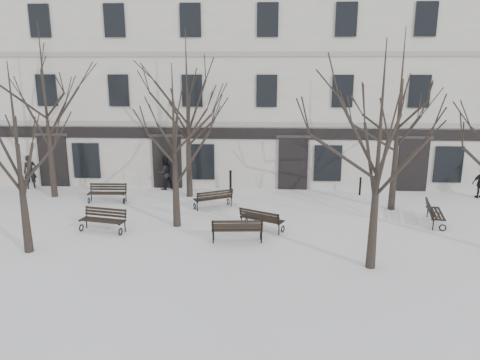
# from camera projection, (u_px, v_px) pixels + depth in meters

# --- Properties ---
(ground) EXTENTS (100.00, 100.00, 0.00)m
(ground) POSITION_uv_depth(u_px,v_px,m) (215.00, 240.00, 18.60)
(ground) COLOR white
(ground) RESTS_ON ground
(building) EXTENTS (40.40, 10.20, 11.40)m
(building) POSITION_uv_depth(u_px,v_px,m) (235.00, 84.00, 29.80)
(building) COLOR beige
(building) RESTS_ON ground
(tree_0) EXTENTS (4.84, 4.84, 6.92)m
(tree_0) POSITION_uv_depth(u_px,v_px,m) (16.00, 137.00, 16.43)
(tree_0) COLOR black
(tree_0) RESTS_ON ground
(tree_1) EXTENTS (4.80, 4.80, 6.86)m
(tree_1) POSITION_uv_depth(u_px,v_px,m) (174.00, 127.00, 19.18)
(tree_1) COLOR black
(tree_1) RESTS_ON ground
(tree_2) EXTENTS (5.33, 5.33, 7.62)m
(tree_2) POSITION_uv_depth(u_px,v_px,m) (380.00, 130.00, 14.98)
(tree_2) COLOR black
(tree_2) RESTS_ON ground
(tree_4) EXTENTS (6.21, 6.21, 8.88)m
(tree_4) POSITION_uv_depth(u_px,v_px,m) (44.00, 90.00, 23.32)
(tree_4) COLOR black
(tree_4) RESTS_ON ground
(tree_5) EXTENTS (5.94, 5.94, 8.48)m
(tree_5) POSITION_uv_depth(u_px,v_px,m) (187.00, 95.00, 23.41)
(tree_5) COLOR black
(tree_5) RESTS_ON ground
(tree_6) EXTENTS (5.90, 5.90, 8.42)m
(tree_6) POSITION_uv_depth(u_px,v_px,m) (400.00, 99.00, 21.24)
(tree_6) COLOR black
(tree_6) RESTS_ON ground
(bench_0) EXTENTS (2.01, 1.07, 0.97)m
(bench_0) POSITION_uv_depth(u_px,v_px,m) (103.00, 219.00, 19.48)
(bench_0) COLOR black
(bench_0) RESTS_ON ground
(bench_1) EXTENTS (2.04, 0.87, 1.00)m
(bench_1) POSITION_uv_depth(u_px,v_px,m) (237.00, 229.00, 18.27)
(bench_1) COLOR black
(bench_1) RESTS_ON ground
(bench_2) EXTENTS (1.94, 1.46, 0.94)m
(bench_2) POSITION_uv_depth(u_px,v_px,m) (261.00, 219.00, 19.57)
(bench_2) COLOR black
(bench_2) RESTS_ON ground
(bench_3) EXTENTS (1.89, 0.74, 0.94)m
(bench_3) POSITION_uv_depth(u_px,v_px,m) (108.00, 192.00, 23.56)
(bench_3) COLOR black
(bench_3) RESTS_ON ground
(bench_4) EXTENTS (1.93, 1.44, 0.94)m
(bench_4) POSITION_uv_depth(u_px,v_px,m) (214.00, 198.00, 22.59)
(bench_4) COLOR black
(bench_4) RESTS_ON ground
(bench_5) EXTENTS (1.04, 1.99, 0.96)m
(bench_5) POSITION_uv_depth(u_px,v_px,m) (434.00, 212.00, 20.38)
(bench_5) COLOR black
(bench_5) RESTS_ON ground
(bollard_a) EXTENTS (0.16, 0.16, 1.21)m
(bollard_a) POSITION_uv_depth(u_px,v_px,m) (231.00, 180.00, 25.42)
(bollard_a) COLOR black
(bollard_a) RESTS_ON ground
(bollard_b) EXTENTS (0.13, 0.13, 0.99)m
(bollard_b) POSITION_uv_depth(u_px,v_px,m) (360.00, 185.00, 24.80)
(bollard_b) COLOR black
(bollard_b) RESTS_ON ground
(pedestrian_a) EXTENTS (0.82, 0.75, 1.89)m
(pedestrian_a) POSITION_uv_depth(u_px,v_px,m) (32.00, 188.00, 26.27)
(pedestrian_a) COLOR black
(pedestrian_a) RESTS_ON ground
(pedestrian_b) EXTENTS (1.16, 1.13, 1.88)m
(pedestrian_b) POSITION_uv_depth(u_px,v_px,m) (166.00, 189.00, 26.09)
(pedestrian_b) COLOR black
(pedestrian_b) RESTS_ON ground
(pedestrian_c) EXTENTS (0.96, 0.46, 1.59)m
(pedestrian_c) POSITION_uv_depth(u_px,v_px,m) (479.00, 198.00, 24.40)
(pedestrian_c) COLOR black
(pedestrian_c) RESTS_ON ground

